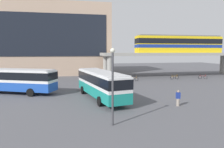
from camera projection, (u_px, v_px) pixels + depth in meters
ground_plane at (100, 86)px, 32.70m from camera, size 120.00×120.00×0.00m
station_building at (55, 40)px, 50.90m from camera, size 25.99×14.42×16.48m
elevated_platform at (173, 56)px, 45.26m from camera, size 31.99×6.65×5.22m
train at (179, 44)px, 45.22m from camera, size 19.68×2.96×3.84m
bus_main at (101, 82)px, 23.68m from camera, size 4.77×11.33×3.22m
bus_secondary at (15, 78)px, 26.66m from camera, size 11.14×6.74×3.22m
bicycle_brown at (134, 79)px, 37.96m from camera, size 1.78×0.35×1.04m
bicycle_red at (203, 77)px, 40.81m from camera, size 1.75×0.49×1.04m
bicycle_orange at (174, 77)px, 40.57m from camera, size 1.79×0.09×1.04m
pedestrian_waiting_near_stop at (178, 99)px, 20.58m from camera, size 0.42×0.32×1.60m
lamp_post at (113, 80)px, 14.89m from camera, size 0.36×0.36×5.76m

